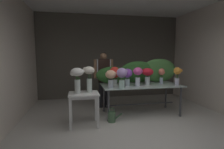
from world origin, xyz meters
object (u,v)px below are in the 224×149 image
at_px(side_table_white, 84,98).
at_px(vase_crimson_ranunculus, 147,74).
at_px(vase_cream_lisianthus_tall, 89,76).
at_px(vase_lilac_dahlias, 122,76).
at_px(vase_white_roses_tall, 77,77).
at_px(vase_peach_carnations, 111,77).
at_px(vase_scarlet_anemones, 115,74).
at_px(vase_sunset_roses, 177,74).
at_px(display_table_glass, 141,89).
at_px(vase_fuchsia_hydrangea, 138,74).
at_px(vase_violet_stock, 127,75).
at_px(watering_can, 112,117).
at_px(vase_coral_freesia, 161,75).
at_px(florist, 104,74).

xyz_separation_m(side_table_white, vase_crimson_ranunculus, (1.66, 0.45, 0.46)).
height_order(vase_crimson_ranunculus, vase_cream_lisianthus_tall, vase_cream_lisianthus_tall).
relative_size(vase_lilac_dahlias, vase_white_roses_tall, 0.87).
distance_m(side_table_white, vase_peach_carnations, 0.81).
bearing_deg(vase_scarlet_anemones, vase_sunset_roses, -11.77).
height_order(display_table_glass, vase_lilac_dahlias, vase_lilac_dahlias).
relative_size(vase_peach_carnations, vase_scarlet_anemones, 0.89).
bearing_deg(vase_fuchsia_hydrangea, vase_violet_stock, 163.38).
bearing_deg(watering_can, vase_sunset_roses, 4.83).
height_order(vase_lilac_dahlias, watering_can, vase_lilac_dahlias).
xyz_separation_m(display_table_glass, vase_scarlet_anemones, (-0.69, 0.07, 0.40)).
distance_m(vase_violet_stock, vase_cream_lisianthus_tall, 1.06).
relative_size(display_table_glass, vase_fuchsia_hydrangea, 4.39).
distance_m(display_table_glass, vase_coral_freesia, 0.70).
xyz_separation_m(display_table_glass, vase_coral_freesia, (0.60, 0.04, 0.36)).
distance_m(display_table_glass, vase_peach_carnations, 0.97).
relative_size(vase_crimson_ranunculus, vase_cream_lisianthus_tall, 0.76).
bearing_deg(side_table_white, vase_peach_carnations, 19.13).
height_order(display_table_glass, vase_sunset_roses, vase_sunset_roses).
bearing_deg(display_table_glass, side_table_white, -161.60).
height_order(side_table_white, vase_lilac_dahlias, vase_lilac_dahlias).
bearing_deg(vase_coral_freesia, vase_lilac_dahlias, -160.50).
distance_m(vase_coral_freesia, vase_fuchsia_hydrangea, 0.76).
relative_size(vase_violet_stock, vase_fuchsia_hydrangea, 0.93).
xyz_separation_m(vase_crimson_ranunculus, vase_cream_lisianthus_tall, (-1.53, -0.39, 0.03)).
height_order(vase_crimson_ranunculus, vase_fuchsia_hydrangea, vase_fuchsia_hydrangea).
bearing_deg(vase_coral_freesia, vase_sunset_roses, -46.91).
bearing_deg(vase_white_roses_tall, watering_can, 6.78).
distance_m(florist, vase_scarlet_anemones, 0.72).
bearing_deg(vase_sunset_roses, vase_coral_freesia, 133.09).
xyz_separation_m(vase_lilac_dahlias, vase_coral_freesia, (1.21, 0.43, -0.05)).
bearing_deg(vase_peach_carnations, vase_sunset_roses, 0.57).
relative_size(vase_peach_carnations, vase_white_roses_tall, 0.77).
bearing_deg(vase_lilac_dahlias, display_table_glass, 31.98).
distance_m(vase_crimson_ranunculus, watering_can, 1.43).
distance_m(vase_crimson_ranunculus, vase_peach_carnations, 1.03).
distance_m(display_table_glass, vase_cream_lisianthus_tall, 1.51).
xyz_separation_m(vase_crimson_ranunculus, vase_coral_freesia, (0.45, 0.10, -0.04)).
bearing_deg(vase_violet_stock, vase_sunset_roses, -8.30).
bearing_deg(vase_fuchsia_hydrangea, vase_sunset_roses, -6.19).
xyz_separation_m(vase_peach_carnations, vase_white_roses_tall, (-0.78, -0.22, 0.05)).
bearing_deg(display_table_glass, vase_scarlet_anemones, 174.28).
xyz_separation_m(vase_violet_stock, vase_white_roses_tall, (-1.25, -0.43, 0.05)).
height_order(vase_violet_stock, vase_fuchsia_hydrangea, vase_fuchsia_hydrangea).
height_order(vase_crimson_ranunculus, vase_peach_carnations, vase_crimson_ranunculus).
xyz_separation_m(vase_sunset_roses, watering_can, (-1.74, -0.15, -0.95)).
relative_size(side_table_white, vase_crimson_ranunculus, 1.69).
distance_m(side_table_white, vase_white_roses_tall, 0.50).
xyz_separation_m(side_table_white, vase_white_roses_tall, (-0.13, 0.00, 0.48)).
distance_m(vase_crimson_ranunculus, vase_lilac_dahlias, 0.84).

